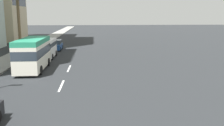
% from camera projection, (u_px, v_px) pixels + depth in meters
% --- Properties ---
extents(ground_plane, '(198.00, 198.00, 0.00)m').
position_uv_depth(ground_plane, '(76.00, 52.00, 37.19)').
color(ground_plane, '#26282B').
extents(sidewalk_right, '(162.00, 3.29, 0.15)m').
position_uv_depth(sidewalk_right, '(23.00, 52.00, 36.62)').
color(sidewalk_right, gray).
rests_on(sidewalk_right, ground_plane).
extents(lane_stripe_mid, '(3.20, 0.16, 0.01)m').
position_uv_depth(lane_stripe_mid, '(61.00, 86.00, 19.52)').
color(lane_stripe_mid, silver).
rests_on(lane_stripe_mid, ground_plane).
extents(lane_stripe_far, '(3.20, 0.16, 0.01)m').
position_uv_depth(lane_stripe_far, '(69.00, 68.00, 25.80)').
color(lane_stripe_far, silver).
rests_on(lane_stripe_far, ground_plane).
extents(car_lead, '(4.10, 1.79, 1.55)m').
position_uv_depth(car_lead, '(56.00, 45.00, 39.26)').
color(car_lead, '#1E478C').
rests_on(car_lead, ground_plane).
extents(minibus_second, '(7.00, 2.35, 3.13)m').
position_uv_depth(minibus_second, '(33.00, 53.00, 24.77)').
color(minibus_second, silver).
rests_on(minibus_second, ground_plane).
extents(van_third, '(4.97, 2.17, 2.35)m').
position_uv_depth(van_third, '(46.00, 47.00, 31.96)').
color(van_third, white).
rests_on(van_third, ground_plane).
extents(pedestrian_mid_block, '(0.37, 0.30, 1.66)m').
position_uv_depth(pedestrian_mid_block, '(11.00, 52.00, 29.49)').
color(pedestrian_mid_block, red).
rests_on(pedestrian_mid_block, sidewalk_right).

